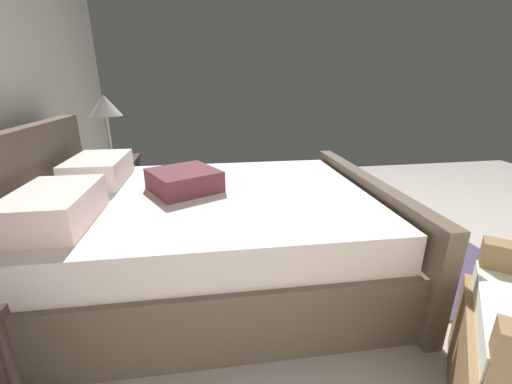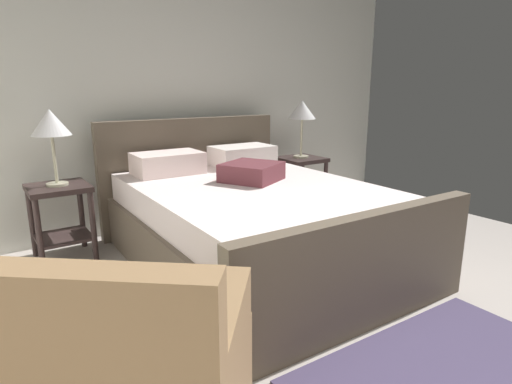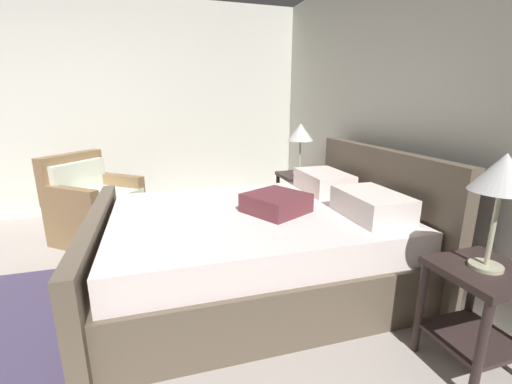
{
  "view_description": "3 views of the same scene",
  "coord_description": "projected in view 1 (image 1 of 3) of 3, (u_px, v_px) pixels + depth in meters",
  "views": [
    {
      "loc": [
        -2.17,
        1.9,
        1.33
      ],
      "look_at": [
        -0.12,
        1.56,
        0.6
      ],
      "focal_mm": 22.66,
      "sensor_mm": 36.0,
      "label": 1
    },
    {
      "loc": [
        -1.88,
        -0.7,
        1.35
      ],
      "look_at": [
        -0.16,
        1.82,
        0.58
      ],
      "focal_mm": 29.97,
      "sensor_mm": 36.0,
      "label": 2
    },
    {
      "loc": [
        2.22,
        1.15,
        1.44
      ],
      "look_at": [
        -0.33,
        1.96,
        0.71
      ],
      "focal_mm": 23.91,
      "sensor_mm": 36.0,
      "label": 3
    }
  ],
  "objects": [
    {
      "name": "area_rug",
      "position": [
        425.0,
        253.0,
        2.6
      ],
      "size": [
        1.49,
        1.0,
        0.01
      ],
      "primitive_type": "cube",
      "rotation": [
        0.0,
        0.0,
        -0.02
      ],
      "color": "#443B59",
      "rests_on": "ground"
    },
    {
      "name": "bed",
      "position": [
        203.0,
        232.0,
        2.21
      ],
      "size": [
        1.81,
        2.36,
        1.05
      ],
      "color": "brown",
      "rests_on": "ground"
    },
    {
      "name": "nightstand_right",
      "position": [
        116.0,
        179.0,
        3.18
      ],
      "size": [
        0.44,
        0.44,
        0.6
      ],
      "color": "#312423",
      "rests_on": "ground"
    },
    {
      "name": "table_lamp_right",
      "position": [
        105.0,
        107.0,
        2.95
      ],
      "size": [
        0.29,
        0.29,
        0.6
      ],
      "color": "#B7B293",
      "rests_on": "nightstand_right"
    },
    {
      "name": "ground_plane",
      "position": [
        433.0,
        245.0,
        2.76
      ],
      "size": [
        5.03,
        6.37,
        0.02
      ],
      "primitive_type": "cube",
      "color": "#ADA39B"
    }
  ]
}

